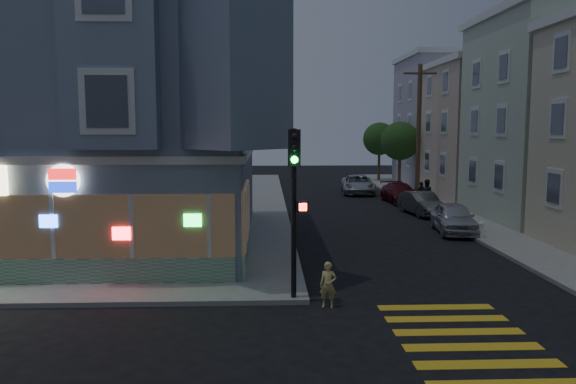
{
  "coord_description": "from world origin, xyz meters",
  "views": [
    {
      "loc": [
        1.79,
        -13.38,
        5.02
      ],
      "look_at": [
        2.56,
        6.52,
        2.71
      ],
      "focal_mm": 35.0,
      "sensor_mm": 36.0,
      "label": 1
    }
  ],
  "objects": [
    {
      "name": "street_tree_near",
      "position": [
        12.2,
        30.0,
        3.94
      ],
      "size": [
        3.0,
        3.0,
        5.3
      ],
      "color": "#4C3826",
      "rests_on": "sidewalk_ne"
    },
    {
      "name": "corner_building",
      "position": [
        -6.0,
        10.98,
        5.82
      ],
      "size": [
        14.6,
        14.6,
        11.4
      ],
      "color": "slate",
      "rests_on": "sidewalk_nw"
    },
    {
      "name": "sidewalk_nw",
      "position": [
        -13.5,
        23.0,
        0.07
      ],
      "size": [
        33.0,
        42.0,
        0.15
      ],
      "primitive_type": "cube",
      "color": "gray",
      "rests_on": "ground"
    },
    {
      "name": "parked_car_b",
      "position": [
        10.7,
        18.18,
        0.67
      ],
      "size": [
        1.94,
        4.19,
        1.33
      ],
      "primitive_type": "imported",
      "rotation": [
        0.0,
        0.0,
        0.14
      ],
      "color": "#353839",
      "rests_on": "ground"
    },
    {
      "name": "pedestrian_b",
      "position": [
        11.3,
        20.42,
        0.92
      ],
      "size": [
        0.97,
        0.6,
        1.54
      ],
      "primitive_type": "imported",
      "rotation": [
        0.0,
        0.0,
        3.4
      ],
      "color": "black",
      "rests_on": "sidewalk_ne"
    },
    {
      "name": "pedestrian_a",
      "position": [
        11.3,
        19.42,
        1.04
      ],
      "size": [
        0.99,
        0.84,
        1.78
      ],
      "primitive_type": "imported",
      "rotation": [
        0.0,
        0.0,
        3.36
      ],
      "color": "black",
      "rests_on": "sidewalk_ne"
    },
    {
      "name": "traffic_signal",
      "position": [
        2.58,
        2.18,
        3.42
      ],
      "size": [
        0.58,
        0.54,
        4.83
      ],
      "rotation": [
        0.0,
        0.0,
        0.13
      ],
      "color": "black",
      "rests_on": "sidewalk_nw"
    },
    {
      "name": "ground",
      "position": [
        0.0,
        0.0,
        0.0
      ],
      "size": [
        120.0,
        120.0,
        0.0
      ],
      "primitive_type": "plane",
      "color": "black",
      "rests_on": "ground"
    },
    {
      "name": "parked_car_a",
      "position": [
        10.7,
        12.65,
        0.72
      ],
      "size": [
        2.17,
        4.4,
        1.44
      ],
      "primitive_type": "imported",
      "rotation": [
        0.0,
        0.0,
        -0.11
      ],
      "color": "#B7B9C0",
      "rests_on": "ground"
    },
    {
      "name": "street_tree_far",
      "position": [
        12.2,
        38.0,
        3.94
      ],
      "size": [
        3.0,
        3.0,
        5.3
      ],
      "color": "#4C3826",
      "rests_on": "sidewalk_ne"
    },
    {
      "name": "parked_car_d",
      "position": [
        8.72,
        28.58,
        0.71
      ],
      "size": [
        2.79,
        5.29,
        1.42
      ],
      "primitive_type": "imported",
      "rotation": [
        0.0,
        0.0,
        -0.09
      ],
      "color": "#ACB2B7",
      "rests_on": "ground"
    },
    {
      "name": "utility_pole",
      "position": [
        12.0,
        24.0,
        4.8
      ],
      "size": [
        2.2,
        0.3,
        9.0
      ],
      "color": "#4C3826",
      "rests_on": "sidewalk_ne"
    },
    {
      "name": "parked_car_c",
      "position": [
        10.7,
        23.38,
        0.65
      ],
      "size": [
        2.11,
        4.56,
        1.29
      ],
      "primitive_type": "imported",
      "rotation": [
        0.0,
        0.0,
        0.07
      ],
      "color": "#57131C",
      "rests_on": "ground"
    },
    {
      "name": "row_house_d",
      "position": [
        19.5,
        34.0,
        5.4
      ],
      "size": [
        12.0,
        8.6,
        10.5
      ],
      "primitive_type": "cube",
      "color": "#9893A2",
      "rests_on": "sidewalk_ne"
    },
    {
      "name": "running_child",
      "position": [
        3.5,
        1.8,
        0.64
      ],
      "size": [
        0.53,
        0.41,
        1.29
      ],
      "primitive_type": "imported",
      "rotation": [
        0.0,
        0.0,
        -0.23
      ],
      "color": "#E2D073",
      "rests_on": "ground"
    },
    {
      "name": "row_house_c",
      "position": [
        19.5,
        25.0,
        4.65
      ],
      "size": [
        12.0,
        8.6,
        9.0
      ],
      "primitive_type": "cube",
      "color": "tan",
      "rests_on": "sidewalk_ne"
    },
    {
      "name": "fire_hydrant",
      "position": [
        11.3,
        10.72,
        0.53
      ],
      "size": [
        0.42,
        0.24,
        0.72
      ],
      "color": "white",
      "rests_on": "sidewalk_ne"
    }
  ]
}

